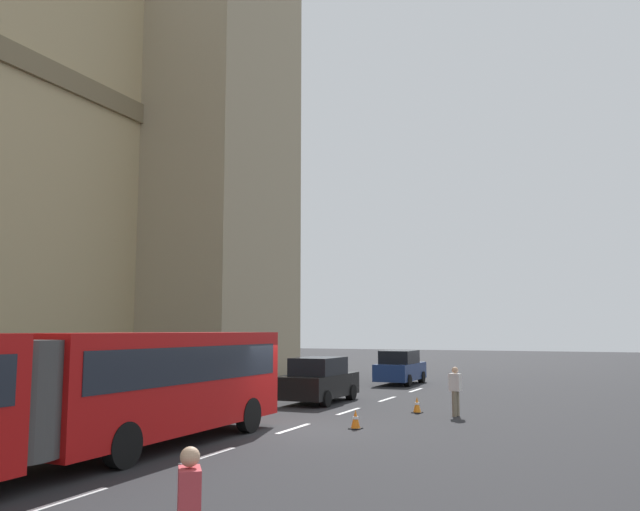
# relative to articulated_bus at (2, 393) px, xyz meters

# --- Properties ---
(ground_plane) EXTENTS (160.00, 160.00, 0.00)m
(ground_plane) POSITION_rel_articulated_bus_xyz_m (8.64, -1.99, -1.75)
(ground_plane) COLOR #262628
(lane_centre_marking) EXTENTS (29.80, 0.16, 0.01)m
(lane_centre_marking) POSITION_rel_articulated_bus_xyz_m (8.81, -1.99, -1.74)
(lane_centre_marking) COLOR silver
(lane_centre_marking) RESTS_ON ground_plane
(articulated_bus) EXTENTS (18.37, 2.54, 2.90)m
(articulated_bus) POSITION_rel_articulated_bus_xyz_m (0.00, 0.00, 0.00)
(articulated_bus) COLOR #B20F0F
(articulated_bus) RESTS_ON ground_plane
(sedan_lead) EXTENTS (4.40, 1.86, 1.85)m
(sedan_lead) POSITION_rel_articulated_bus_xyz_m (15.65, 0.12, -0.83)
(sedan_lead) COLOR black
(sedan_lead) RESTS_ON ground_plane
(sedan_trailing) EXTENTS (4.40, 1.86, 1.85)m
(sedan_trailing) POSITION_rel_articulated_bus_xyz_m (25.82, -0.27, -0.83)
(sedan_trailing) COLOR navy
(sedan_trailing) RESTS_ON ground_plane
(traffic_cone_west) EXTENTS (0.36, 0.36, 0.58)m
(traffic_cone_west) POSITION_rel_articulated_bus_xyz_m (9.54, -3.72, -1.46)
(traffic_cone_west) COLOR black
(traffic_cone_west) RESTS_ON ground_plane
(traffic_cone_middle) EXTENTS (0.36, 0.36, 0.58)m
(traffic_cone_middle) POSITION_rel_articulated_bus_xyz_m (14.01, -4.41, -1.46)
(traffic_cone_middle) COLOR black
(traffic_cone_middle) RESTS_ON ground_plane
(pedestrian_by_kerb) EXTENTS (0.35, 0.45, 1.69)m
(pedestrian_by_kerb) POSITION_rel_articulated_bus_xyz_m (13.66, -5.89, -0.83)
(pedestrian_by_kerb) COLOR #726651
(pedestrian_by_kerb) RESTS_ON ground_plane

